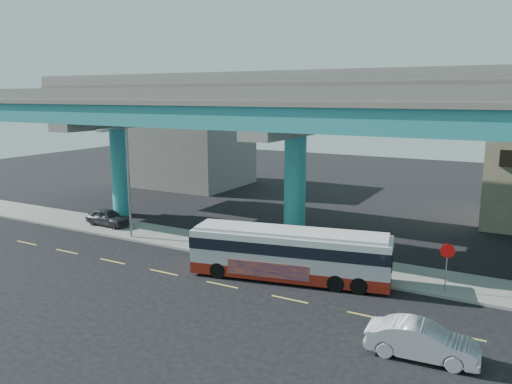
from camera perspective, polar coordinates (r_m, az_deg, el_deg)
The scene contains 10 objects.
ground at distance 27.57m, azimuth -3.55°, elevation -10.35°, with size 120.00×120.00×0.00m, color black.
sidewalk at distance 32.04m, azimuth 1.76°, elevation -7.09°, with size 70.00×4.00×0.15m, color gray.
lane_markings at distance 27.33m, azimuth -3.89°, elevation -10.54°, with size 58.00×0.12×0.01m.
viaduct at distance 33.71m, azimuth 4.68°, elevation 9.47°, with size 52.00×12.40×11.70m.
building_concrete at distance 57.07m, azimuth -7.71°, elevation 5.38°, with size 12.00×10.00×9.00m, color gray.
transit_bus at distance 27.64m, azimuth 3.87°, elevation -6.90°, with size 11.22×4.53×2.82m.
sedan at distance 21.13m, azimuth 18.44°, elevation -15.82°, with size 4.34×1.78×1.40m, color #B1B1B6.
parked_car at distance 40.06m, azimuth -16.56°, elevation -2.78°, with size 3.81×1.63×1.28m, color #333438.
street_lamp at distance 35.18m, azimuth -15.06°, elevation 2.86°, with size 0.50×2.56×7.89m.
stop_sign at distance 27.23m, azimuth 21.00°, elevation -6.96°, with size 0.76×0.12×2.54m.
Camera 1 is at (13.82, -21.63, 10.06)m, focal length 35.00 mm.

